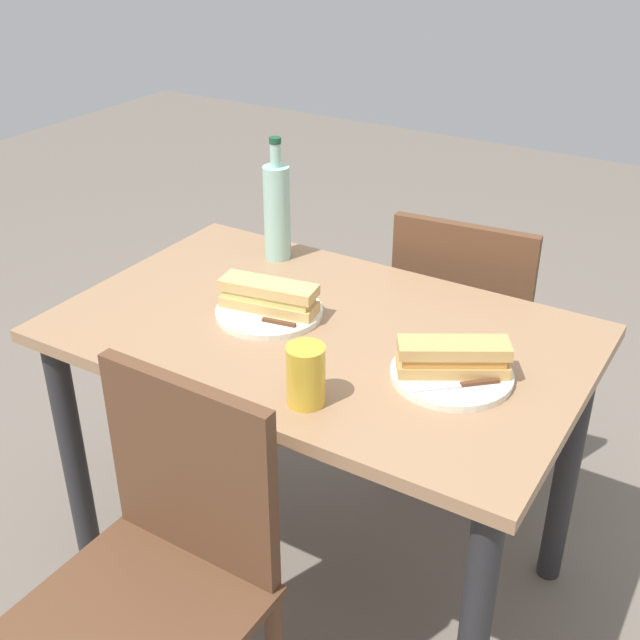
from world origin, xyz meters
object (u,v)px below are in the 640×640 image
object	(u,v)px
dining_table	(320,373)
chair_near	(466,333)
knife_far	(461,385)
chair_far	(163,572)
plate_near	(269,312)
baguette_sandwich_far	(453,357)
baguette_sandwich_near	(269,296)
knife_near	(263,319)
plate_far	(451,375)
water_bottle	(277,210)
beer_glass	(306,375)

from	to	relation	value
dining_table	chair_near	bearing A→B (deg)	-103.87
dining_table	knife_far	distance (m)	0.40
chair_far	plate_near	world-z (taller)	chair_far
chair_near	plate_near	bearing A→B (deg)	64.65
baguette_sandwich_far	dining_table	bearing A→B (deg)	-6.36
dining_table	baguette_sandwich_near	size ratio (longest dim) A/B	5.01
chair_far	knife_far	world-z (taller)	chair_far
plate_near	baguette_sandwich_far	world-z (taller)	baguette_sandwich_far
dining_table	plate_near	distance (m)	0.18
knife_near	plate_far	size ratio (longest dim) A/B	0.72
chair_far	baguette_sandwich_near	xyz separation A→B (m)	(0.13, -0.56, 0.30)
water_bottle	knife_near	bearing A→B (deg)	118.88
chair_near	baguette_sandwich_near	world-z (taller)	chair_near
dining_table	chair_far	xyz separation A→B (m)	(-0.00, 0.57, -0.13)
chair_near	beer_glass	xyz separation A→B (m)	(0.01, 0.83, 0.31)
chair_near	beer_glass	bearing A→B (deg)	89.22
plate_near	baguette_sandwich_far	xyz separation A→B (m)	(-0.47, 0.03, 0.04)
plate_far	beer_glass	distance (m)	0.31
chair_near	water_bottle	bearing A→B (deg)	34.44
dining_table	plate_near	world-z (taller)	plate_near
baguette_sandwich_far	knife_far	world-z (taller)	baguette_sandwich_far
chair_near	baguette_sandwich_near	bearing A→B (deg)	64.65
baguette_sandwich_near	knife_near	size ratio (longest dim) A/B	1.31
beer_glass	plate_far	bearing A→B (deg)	-132.21
dining_table	chair_near	distance (m)	0.60
knife_near	plate_far	world-z (taller)	knife_near
chair_far	water_bottle	distance (m)	0.97
chair_far	chair_near	size ratio (longest dim) A/B	1.00
knife_near	plate_far	distance (m)	0.45
plate_near	knife_far	size ratio (longest dim) A/B	1.77
dining_table	beer_glass	xyz separation A→B (m)	(-0.13, 0.26, 0.18)
chair_far	water_bottle	bearing A→B (deg)	-70.56
plate_far	baguette_sandwich_near	bearing A→B (deg)	-3.60
plate_far	knife_far	bearing A→B (deg)	132.66
plate_far	knife_far	world-z (taller)	knife_far
knife_far	beer_glass	bearing A→B (deg)	37.47
plate_far	knife_near	bearing A→B (deg)	3.08
plate_near	chair_far	bearing A→B (deg)	103.43
plate_far	chair_far	bearing A→B (deg)	57.85
plate_far	beer_glass	size ratio (longest dim) A/B	2.02
baguette_sandwich_near	water_bottle	xyz separation A→B (m)	(0.16, -0.28, 0.08)
plate_far	dining_table	bearing A→B (deg)	-6.36
plate_near	baguette_sandwich_far	bearing A→B (deg)	176.40
plate_far	baguette_sandwich_far	world-z (taller)	baguette_sandwich_far
plate_far	baguette_sandwich_far	xyz separation A→B (m)	(0.00, 0.00, 0.04)
dining_table	plate_near	size ratio (longest dim) A/B	4.72
baguette_sandwich_far	plate_far	bearing A→B (deg)	-90.00
water_bottle	chair_far	bearing A→B (deg)	109.44
chair_far	beer_glass	size ratio (longest dim) A/B	7.02
chair_near	baguette_sandwich_near	size ratio (longest dim) A/B	3.69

